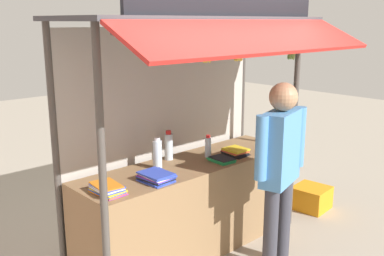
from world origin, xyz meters
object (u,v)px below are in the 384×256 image
(water_bottle_back_left, at_px, (157,154))
(banana_bunch_rightmost, at_px, (207,54))
(magazine_stack_back_right, at_px, (156,177))
(magazine_stack_mid_right, at_px, (107,189))
(banana_bunch_inner_right, at_px, (292,52))
(magazine_stack_front_left, at_px, (235,152))
(water_bottle_center, at_px, (169,146))
(banana_bunch_leftmost, at_px, (238,54))
(water_bottle_mid_left, at_px, (208,147))
(vendor_person, at_px, (280,160))
(plastic_crate, at_px, (311,198))
(magazine_stack_rear_center, at_px, (222,160))

(water_bottle_back_left, distance_m, banana_bunch_rightmost, 1.09)
(magazine_stack_back_right, xyz_separation_m, magazine_stack_mid_right, (-0.46, 0.05, 0.00))
(water_bottle_back_left, height_order, banana_bunch_inner_right, banana_bunch_inner_right)
(water_bottle_back_left, relative_size, magazine_stack_front_left, 1.21)
(magazine_stack_front_left, bearing_deg, water_bottle_center, 148.87)
(banana_bunch_leftmost, bearing_deg, water_bottle_center, 110.19)
(water_bottle_back_left, xyz_separation_m, water_bottle_mid_left, (0.61, -0.06, -0.04))
(water_bottle_mid_left, distance_m, vendor_person, 0.83)
(water_bottle_back_left, bearing_deg, water_bottle_mid_left, -5.40)
(water_bottle_mid_left, bearing_deg, magazine_stack_mid_right, -173.42)
(plastic_crate, bearing_deg, magazine_stack_rear_center, 175.74)
(water_bottle_mid_left, distance_m, magazine_stack_mid_right, 1.30)
(water_bottle_center, bearing_deg, vendor_person, -66.23)
(water_bottle_mid_left, bearing_deg, magazine_stack_front_left, -32.25)
(magazine_stack_back_right, xyz_separation_m, banana_bunch_rightmost, (0.33, -0.27, 1.05))
(water_bottle_mid_left, height_order, magazine_stack_back_right, water_bottle_mid_left)
(water_bottle_back_left, relative_size, banana_bunch_rightmost, 1.25)
(water_bottle_center, xyz_separation_m, banana_bunch_rightmost, (-0.14, -0.68, 0.95))
(magazine_stack_back_right, bearing_deg, magazine_stack_front_left, 2.35)
(magazine_stack_front_left, bearing_deg, magazine_stack_back_right, -177.65)
(water_bottle_back_left, distance_m, plastic_crate, 2.33)
(magazine_stack_back_right, relative_size, banana_bunch_leftmost, 1.22)
(plastic_crate, bearing_deg, water_bottle_back_left, 170.02)
(vendor_person, bearing_deg, magazine_stack_front_left, 61.77)
(banana_bunch_leftmost, distance_m, vendor_person, 1.02)
(magazine_stack_front_left, bearing_deg, vendor_person, -102.30)
(water_bottle_center, distance_m, magazine_stack_back_right, 0.63)
(water_bottle_center, bearing_deg, magazine_stack_mid_right, -159.32)
(water_bottle_center, distance_m, magazine_stack_mid_right, 1.01)
(magazine_stack_back_right, distance_m, banana_bunch_inner_right, 1.85)
(water_bottle_center, bearing_deg, water_bottle_back_left, -150.38)
(magazine_stack_rear_center, distance_m, vendor_person, 0.64)
(magazine_stack_rear_center, height_order, banana_bunch_leftmost, banana_bunch_leftmost)
(magazine_stack_rear_center, relative_size, banana_bunch_rightmost, 1.01)
(banana_bunch_rightmost, bearing_deg, banana_bunch_leftmost, 0.22)
(magazine_stack_front_left, xyz_separation_m, banana_bunch_rightmost, (-0.74, -0.32, 1.05))
(banana_bunch_rightmost, height_order, plastic_crate, banana_bunch_rightmost)
(water_bottle_back_left, distance_m, magazine_stack_back_right, 0.35)
(water_bottle_center, height_order, banana_bunch_inner_right, banana_bunch_inner_right)
(magazine_stack_back_right, distance_m, banana_bunch_rightmost, 1.13)
(water_bottle_mid_left, xyz_separation_m, water_bottle_center, (-0.35, 0.21, 0.03))
(water_bottle_back_left, xyz_separation_m, plastic_crate, (2.11, -0.37, -0.92))
(magazine_stack_back_right, relative_size, banana_bunch_inner_right, 1.08)
(vendor_person, relative_size, plastic_crate, 4.40)
(magazine_stack_back_right, relative_size, magazine_stack_mid_right, 1.06)
(water_bottle_mid_left, distance_m, magazine_stack_back_right, 0.85)
(water_bottle_mid_left, bearing_deg, plastic_crate, -11.82)
(magazine_stack_rear_center, xyz_separation_m, banana_bunch_leftmost, (-0.09, -0.27, 1.06))
(magazine_stack_rear_center, xyz_separation_m, plastic_crate, (1.51, -0.11, -0.80))
(banana_bunch_rightmost, distance_m, plastic_crate, 2.73)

